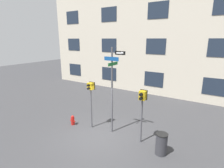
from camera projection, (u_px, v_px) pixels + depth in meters
The scene contains 7 objects.
ground_plane at pixel (98, 136), 9.17m from camera, with size 60.00×60.00×0.00m, color #38383A.
building_facade at pixel (159, 11), 14.47m from camera, with size 24.00×0.64×14.49m.
street_sign_pole at pixel (113, 84), 8.95m from camera, with size 1.16×0.87×4.58m.
pedestrian_signal_left at pixel (91, 93), 9.62m from camera, with size 0.38×0.40×2.68m.
pedestrian_signal_right at pixel (142, 102), 8.15m from camera, with size 0.35×0.40×2.67m.
fire_hydrant at pixel (73, 120), 10.37m from camera, with size 0.37×0.21×0.58m.
trash_bin at pixel (161, 144), 7.66m from camera, with size 0.53×0.53×0.99m.
Camera 1 is at (5.01, -6.53, 4.96)m, focal length 28.00 mm.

